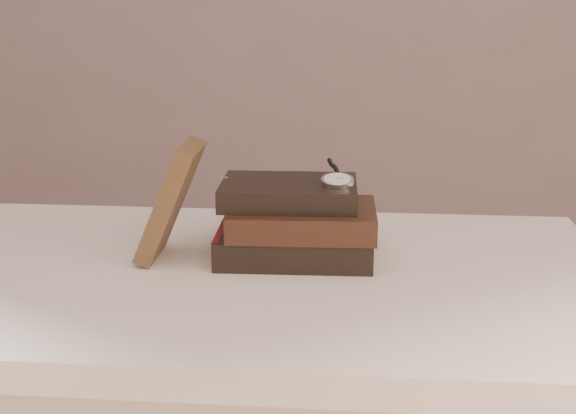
{
  "coord_description": "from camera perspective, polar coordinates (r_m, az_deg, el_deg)",
  "views": [
    {
      "loc": [
        0.14,
        -0.68,
        1.13
      ],
      "look_at": [
        0.04,
        0.41,
        0.82
      ],
      "focal_mm": 49.4,
      "sensor_mm": 36.0,
      "label": 1
    }
  ],
  "objects": [
    {
      "name": "eyeglasses",
      "position": [
        1.21,
        -3.01,
        0.45
      ],
      "size": [
        0.09,
        0.11,
        0.04
      ],
      "color": "silver",
      "rests_on": "book_stack"
    },
    {
      "name": "pocket_watch",
      "position": [
        1.11,
        3.54,
        2.0
      ],
      "size": [
        0.05,
        0.15,
        0.02
      ],
      "color": "silver",
      "rests_on": "book_stack"
    },
    {
      "name": "book_stack",
      "position": [
        1.14,
        0.57,
        -1.15
      ],
      "size": [
        0.23,
        0.16,
        0.11
      ],
      "color": "black",
      "rests_on": "table"
    },
    {
      "name": "journal",
      "position": [
        1.14,
        -8.46,
        0.44
      ],
      "size": [
        0.09,
        0.11,
        0.17
      ],
      "primitive_type": "cube",
      "rotation": [
        0.0,
        0.4,
        0.01
      ],
      "color": "#3D2917",
      "rests_on": "table"
    },
    {
      "name": "table",
      "position": [
        1.14,
        -2.42,
        -8.84
      ],
      "size": [
        1.0,
        0.6,
        0.75
      ],
      "color": "white",
      "rests_on": "ground"
    }
  ]
}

